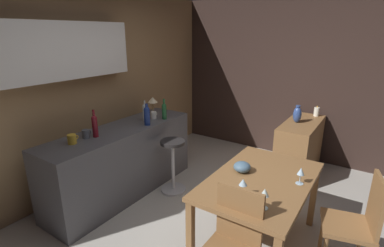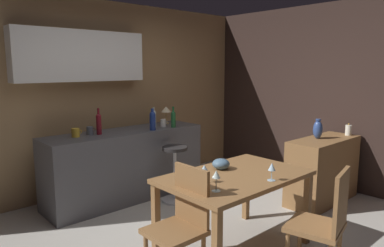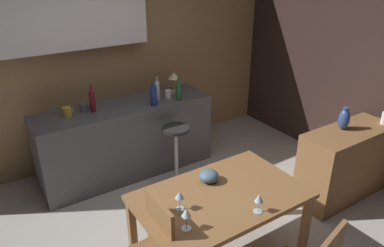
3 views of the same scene
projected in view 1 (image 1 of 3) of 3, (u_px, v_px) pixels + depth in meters
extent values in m
plane|color=#B7B2A8|center=(222.00, 235.00, 3.06)|extent=(9.00, 9.00, 0.00)
cube|color=#9E7A51|center=(83.00, 92.00, 3.77)|extent=(5.20, 0.10, 2.60)
cube|color=white|center=(61.00, 50.00, 3.31)|extent=(1.70, 0.32, 0.64)
cube|color=#33231E|center=(280.00, 79.00, 4.84)|extent=(0.10, 4.40, 2.60)
cube|color=olive|center=(261.00, 180.00, 2.72)|extent=(1.36, 0.86, 0.04)
cube|color=olive|center=(190.00, 236.00, 2.53)|extent=(0.06, 0.06, 0.70)
cube|color=olive|center=(248.00, 178.00, 3.53)|extent=(0.06, 0.06, 0.70)
cube|color=olive|center=(313.00, 197.00, 3.13)|extent=(0.06, 0.06, 0.70)
cube|color=#4C4C51|center=(123.00, 161.00, 3.75)|extent=(2.10, 0.60, 0.90)
cube|color=olive|center=(299.00, 149.00, 4.25)|extent=(1.10, 0.44, 0.82)
cube|color=olive|center=(239.00, 216.00, 2.24)|extent=(0.03, 0.38, 0.49)
cube|color=olive|center=(347.00, 226.00, 2.48)|extent=(0.48, 0.48, 0.04)
cube|color=olive|center=(376.00, 206.00, 2.35)|extent=(0.38, 0.12, 0.48)
cylinder|color=olive|center=(322.00, 234.00, 2.75)|extent=(0.04, 0.04, 0.45)
cylinder|color=olive|center=(359.00, 242.00, 2.64)|extent=(0.04, 0.04, 0.45)
cylinder|color=#262323|center=(172.00, 142.00, 3.71)|extent=(0.32, 0.32, 0.04)
cylinder|color=silver|center=(173.00, 167.00, 3.82)|extent=(0.04, 0.04, 0.68)
cylinder|color=silver|center=(174.00, 189.00, 3.92)|extent=(0.34, 0.34, 0.03)
cylinder|color=silver|center=(263.00, 208.00, 2.26)|extent=(0.07, 0.07, 0.00)
cylinder|color=silver|center=(264.00, 202.00, 2.24)|extent=(0.01, 0.01, 0.11)
cone|color=silver|center=(265.00, 192.00, 2.21)|extent=(0.07, 0.07, 0.06)
cylinder|color=silver|center=(299.00, 183.00, 2.62)|extent=(0.07, 0.07, 0.00)
cylinder|color=silver|center=(300.00, 179.00, 2.61)|extent=(0.01, 0.01, 0.09)
cone|color=silver|center=(301.00, 171.00, 2.58)|extent=(0.06, 0.06, 0.07)
cylinder|color=silver|center=(242.00, 196.00, 2.43)|extent=(0.07, 0.07, 0.00)
cylinder|color=silver|center=(243.00, 190.00, 2.41)|extent=(0.01, 0.01, 0.10)
cone|color=silver|center=(243.00, 182.00, 2.39)|extent=(0.07, 0.07, 0.06)
ellipsoid|color=slate|center=(242.00, 167.00, 2.83)|extent=(0.17, 0.17, 0.10)
cylinder|color=silver|center=(145.00, 113.00, 3.90)|extent=(0.06, 0.06, 0.20)
sphere|color=silver|center=(145.00, 106.00, 3.87)|extent=(0.06, 0.06, 0.06)
cylinder|color=silver|center=(145.00, 103.00, 3.86)|extent=(0.02, 0.02, 0.06)
cylinder|color=maroon|center=(95.00, 128.00, 3.29)|extent=(0.06, 0.06, 0.22)
sphere|color=maroon|center=(94.00, 118.00, 3.26)|extent=(0.06, 0.06, 0.06)
cylinder|color=maroon|center=(93.00, 113.00, 3.24)|extent=(0.03, 0.03, 0.08)
cylinder|color=#1E592D|center=(164.00, 112.00, 3.97)|extent=(0.06, 0.06, 0.19)
sphere|color=#1E592D|center=(164.00, 106.00, 3.95)|extent=(0.06, 0.06, 0.06)
cylinder|color=#1E592D|center=(164.00, 102.00, 3.93)|extent=(0.03, 0.03, 0.08)
cylinder|color=navy|center=(147.00, 117.00, 3.72)|extent=(0.08, 0.08, 0.20)
sphere|color=navy|center=(147.00, 110.00, 3.68)|extent=(0.08, 0.08, 0.08)
cylinder|color=navy|center=(146.00, 106.00, 3.67)|extent=(0.04, 0.04, 0.06)
cylinder|color=gold|center=(72.00, 139.00, 3.11)|extent=(0.09, 0.09, 0.10)
torus|color=gold|center=(77.00, 137.00, 3.15)|extent=(0.05, 0.01, 0.05)
cylinder|color=#515660|center=(86.00, 134.00, 3.27)|extent=(0.08, 0.08, 0.10)
torus|color=#515660|center=(89.00, 132.00, 3.31)|extent=(0.05, 0.01, 0.05)
cylinder|color=white|center=(154.00, 115.00, 4.00)|extent=(0.08, 0.08, 0.10)
torus|color=white|center=(156.00, 114.00, 4.04)|extent=(0.05, 0.01, 0.05)
cylinder|color=#A58447|center=(153.00, 113.00, 4.25)|extent=(0.08, 0.08, 0.02)
cylinder|color=#A58447|center=(153.00, 107.00, 4.23)|extent=(0.02, 0.02, 0.15)
cone|color=beige|center=(153.00, 100.00, 4.19)|extent=(0.14, 0.14, 0.08)
cylinder|color=white|center=(317.00, 112.00, 4.41)|extent=(0.08, 0.08, 0.14)
ellipsoid|color=yellow|center=(317.00, 107.00, 4.38)|extent=(0.01, 0.01, 0.03)
ellipsoid|color=#334C8C|center=(297.00, 115.00, 4.08)|extent=(0.12, 0.12, 0.23)
cylinder|color=#334C8C|center=(298.00, 106.00, 4.04)|extent=(0.06, 0.06, 0.02)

